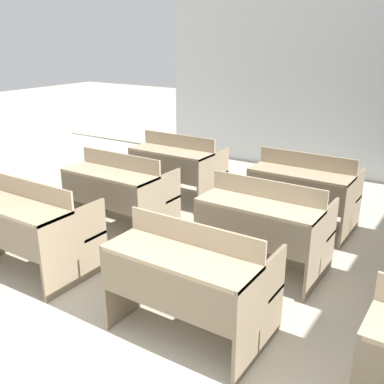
% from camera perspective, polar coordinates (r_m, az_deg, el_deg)
% --- Properties ---
extents(wall_back, '(7.23, 0.06, 2.93)m').
position_cam_1_polar(wall_back, '(7.32, 22.47, 12.42)').
color(wall_back, silver).
rests_on(wall_back, ground_plane).
extents(bench_front_left, '(1.14, 0.77, 0.90)m').
position_cam_1_polar(bench_front_left, '(4.52, -19.84, -3.88)').
color(bench_front_left, '#7A6A53').
rests_on(bench_front_left, ground_plane).
extents(bench_front_center, '(1.14, 0.77, 0.90)m').
position_cam_1_polar(bench_front_center, '(3.38, -0.19, -10.75)').
color(bench_front_center, '#796A53').
rests_on(bench_front_center, ground_plane).
extents(bench_second_left, '(1.14, 0.77, 0.90)m').
position_cam_1_polar(bench_second_left, '(5.26, -9.22, 0.30)').
color(bench_second_left, '#7F7059').
rests_on(bench_second_left, ground_plane).
extents(bench_second_center, '(1.14, 0.77, 0.90)m').
position_cam_1_polar(bench_second_center, '(4.32, 9.09, -3.99)').
color(bench_second_center, '#83745D').
rests_on(bench_second_center, ground_plane).
extents(bench_third_left, '(1.14, 0.77, 0.90)m').
position_cam_1_polar(bench_third_left, '(6.15, -1.90, 3.37)').
color(bench_third_left, '#7D6E57').
rests_on(bench_third_left, ground_plane).
extents(bench_third_center, '(1.14, 0.77, 0.90)m').
position_cam_1_polar(bench_third_center, '(5.36, 13.96, 0.33)').
color(bench_third_center, '#786952').
rests_on(bench_third_center, ground_plane).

